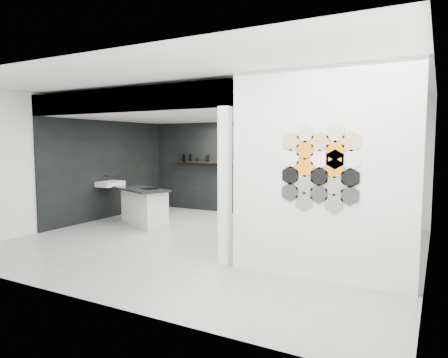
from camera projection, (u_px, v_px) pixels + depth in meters
floor at (211, 243)px, 7.28m from camera, size 7.00×6.00×0.01m
partition_panel at (319, 175)px, 5.22m from camera, size 2.45×0.15×2.80m
bay_clad_back at (226, 168)px, 10.39m from camera, size 4.40×0.04×2.35m
bay_clad_left at (109, 169)px, 9.70m from camera, size 0.04×4.00×2.35m
bulkhead at (182, 109)px, 8.54m from camera, size 4.40×4.00×0.40m
corner_column at (225, 186)px, 5.91m from camera, size 0.16×0.16×2.35m
fascia_beam at (119, 100)px, 6.86m from camera, size 4.40×0.16×0.40m
wall_basin at (110, 184)px, 9.44m from camera, size 0.40×0.60×0.12m
display_shelf at (227, 163)px, 10.24m from camera, size 3.00×0.15×0.04m
kitchen_island at (144, 206)px, 8.89m from camera, size 1.69×1.26×1.25m
stockpot at (187, 158)px, 10.82m from camera, size 0.31×0.31×0.20m
kettle at (262, 160)px, 9.78m from camera, size 0.17×0.17×0.13m
glass_bowl at (277, 162)px, 9.60m from camera, size 0.17×0.17×0.09m
glass_vase at (277, 161)px, 9.59m from camera, size 0.12×0.12×0.13m
bottle_dark at (208, 158)px, 10.51m from camera, size 0.08×0.08×0.18m
utensil_cup at (197, 160)px, 10.68m from camera, size 0.08×0.08×0.09m
hex_tile_cluster at (320, 167)px, 5.12m from camera, size 1.04×0.02×1.16m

